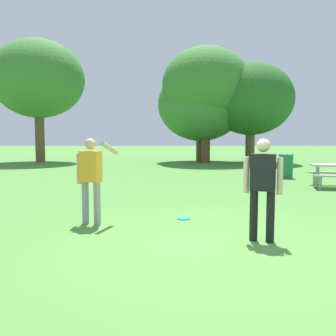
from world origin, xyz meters
TOP-DOWN VIEW (x-y plane):
  - ground_plane at (0.00, 0.00)m, footprint 120.00×120.00m
  - person_thrower at (0.83, 0.06)m, footprint 0.57×0.35m
  - person_catcher at (-2.12, 1.25)m, footprint 0.78×0.61m
  - frisbee at (-0.34, 1.65)m, footprint 0.26×0.26m
  - trash_can_further_along at (4.19, 8.99)m, footprint 0.59×0.59m
  - tree_tall_left at (-8.77, 18.17)m, footprint 5.84×5.84m
  - tree_broad_center at (1.67, 18.25)m, footprint 5.57×5.57m
  - tree_far_right at (1.91, 17.58)m, footprint 5.51×5.51m
  - tree_slender_mid at (4.75, 17.55)m, footprint 5.33×5.33m

SIDE VIEW (x-z plane):
  - ground_plane at x=0.00m, z-range 0.00..0.00m
  - frisbee at x=-0.34m, z-range 0.00..0.03m
  - trash_can_further_along at x=4.19m, z-range 0.00..0.96m
  - person_thrower at x=0.83m, z-range 0.12..1.76m
  - person_catcher at x=-2.12m, z-range 0.14..1.78m
  - tree_broad_center at x=1.67m, z-range 0.68..6.79m
  - tree_slender_mid at x=4.75m, z-range 0.86..7.16m
  - tree_far_right at x=1.91m, z-range 1.27..8.53m
  - tree_tall_left at x=-8.77m, z-range 1.41..9.24m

